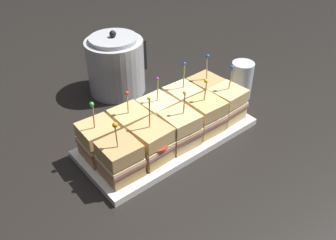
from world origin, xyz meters
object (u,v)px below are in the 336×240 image
serving_platter (168,137)px  sandwich_back_left (130,126)px  sandwich_front_left (152,143)px  kettle_steel (116,65)px  drinking_glass (241,80)px  sandwich_front_right (206,116)px  sandwich_front_far_right (227,104)px  sandwich_front_far_left (120,159)px  sandwich_back_far_left (99,140)px  sandwich_back_center (157,114)px  sandwich_front_center (180,129)px  sandwich_back_far_right (205,92)px  sandwich_back_right (182,102)px

serving_platter → sandwich_back_left: bearing=154.4°
serving_platter → sandwich_front_left: 0.11m
sandwich_front_left → kettle_steel: size_ratio=0.86×
kettle_steel → serving_platter: bearing=-97.5°
drinking_glass → sandwich_back_left: bearing=177.4°
sandwich_front_right → sandwich_front_far_right: 0.08m
sandwich_front_far_left → sandwich_front_far_right: (0.35, 0.00, -0.00)m
serving_platter → sandwich_front_far_left: (-0.17, -0.04, 0.05)m
sandwich_front_far_right → sandwich_back_far_left: bearing=166.3°
sandwich_front_right → drinking_glass: sandwich_front_right is taller
sandwich_front_right → sandwich_back_left: sandwich_back_left is taller
sandwich_back_center → drinking_glass: sandwich_back_center is taller
sandwich_back_left → kettle_steel: 0.29m
sandwich_front_left → sandwich_back_far_left: (-0.09, 0.09, 0.00)m
sandwich_front_far_right → sandwich_back_far_left: 0.36m
sandwich_front_far_left → sandwich_front_left: size_ratio=0.89×
sandwich_back_left → sandwich_front_center: bearing=-44.4°
sandwich_front_far_left → sandwich_back_center: (0.17, 0.09, -0.00)m
serving_platter → sandwich_back_far_right: 0.19m
sandwich_front_right → kettle_steel: bearing=98.2°
sandwich_front_far_right → sandwich_back_left: 0.27m
sandwich_front_center → sandwich_front_far_right: bearing=1.1°
sandwich_front_right → sandwich_back_far_right: sandwich_back_far_right is taller
sandwich_front_center → kettle_steel: kettle_steel is taller
sandwich_back_left → sandwich_back_far_right: bearing=0.0°
sandwich_front_left → sandwich_front_center: bearing=-1.1°
sandwich_front_right → sandwich_back_far_right: (0.08, 0.09, -0.00)m
sandwich_front_far_right → sandwich_back_center: size_ratio=1.03×
sandwich_back_far_left → kettle_steel: size_ratio=0.80×
sandwich_back_far_left → sandwich_front_left: bearing=-44.1°
serving_platter → sandwich_back_center: size_ratio=3.05×
sandwich_front_far_left → sandwich_back_far_left: bearing=91.3°
sandwich_front_left → sandwich_front_right: 0.18m
sandwich_front_left → sandwich_front_right: sandwich_front_left is taller
sandwich_front_left → sandwich_front_far_left: bearing=-179.9°
sandwich_front_far_left → sandwich_front_far_right: sandwich_front_far_right is taller
sandwich_front_far_left → sandwich_back_right: bearing=18.7°
sandwich_back_right → sandwich_back_far_right: bearing=-1.8°
sandwich_front_far_left → sandwich_back_right: size_ratio=0.95×
kettle_steel → drinking_glass: kettle_steel is taller
sandwich_back_left → sandwich_back_far_right: size_ratio=0.94×
sandwich_front_right → sandwich_back_center: (-0.09, 0.09, -0.00)m
sandwich_back_left → sandwich_back_right: sandwich_back_right is taller
sandwich_back_center → kettle_steel: (0.04, 0.26, 0.03)m
serving_platter → kettle_steel: size_ratio=2.33×
sandwich_front_left → kettle_steel: kettle_steel is taller
sandwich_front_far_right → kettle_steel: kettle_steel is taller
sandwich_front_far_left → kettle_steel: 0.40m
serving_platter → sandwich_front_far_right: (0.17, -0.04, 0.05)m
kettle_steel → sandwich_back_center: bearing=-98.9°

